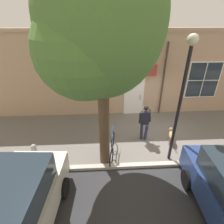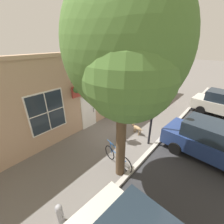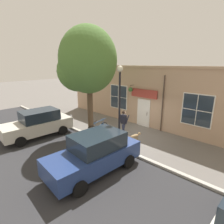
{
  "view_description": "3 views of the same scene",
  "coord_description": "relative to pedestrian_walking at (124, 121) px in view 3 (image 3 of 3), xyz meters",
  "views": [
    {
      "loc": [
        6.77,
        -2.23,
        4.95
      ],
      "look_at": [
        -0.48,
        -1.82,
        1.03
      ],
      "focal_mm": 28.0,
      "sensor_mm": 36.0,
      "label": 1
    },
    {
      "loc": [
        4.38,
        -5.95,
        5.06
      ],
      "look_at": [
        -1.13,
        0.53,
        0.96
      ],
      "focal_mm": 24.0,
      "sensor_mm": 36.0,
      "label": 2
    },
    {
      "loc": [
        8.83,
        6.55,
        4.7
      ],
      "look_at": [
        0.18,
        -1.61,
        1.38
      ],
      "focal_mm": 28.0,
      "sensor_mm": 36.0,
      "label": 3
    }
  ],
  "objects": [
    {
      "name": "ground_plane",
      "position": [
        -0.3,
        0.42,
        -1.03
      ],
      "size": [
        90.0,
        90.0,
        0.0
      ],
      "primitive_type": "plane",
      "color": "#66605B"
    },
    {
      "name": "curb_and_road",
      "position": [
        5.55,
        0.42,
        -1.02
      ],
      "size": [
        10.1,
        28.0,
        0.12
      ],
      "color": "#B2ADA3",
      "rests_on": "ground_plane"
    },
    {
      "name": "storefront_facade",
      "position": [
        -2.64,
        0.42,
        1.24
      ],
      "size": [
        0.95,
        18.0,
        4.54
      ],
      "color": "tan",
      "rests_on": "ground_plane"
    },
    {
      "name": "pedestrian_walking",
      "position": [
        0.0,
        0.0,
        0.0
      ],
      "size": [
        0.51,
        0.55,
        1.72
      ],
      "color": "#282D47",
      "rests_on": "ground_plane"
    },
    {
      "name": "dog_on_leash",
      "position": [
        0.29,
        1.19,
        -0.66
      ],
      "size": [
        1.01,
        0.37,
        0.58
      ],
      "color": "#997A51",
      "rests_on": "ground_plane"
    },
    {
      "name": "street_tree_by_curb",
      "position": [
        1.47,
        -1.9,
        3.68
      ],
      "size": [
        3.74,
        3.4,
        6.95
      ],
      "color": "brown",
      "rests_on": "ground_plane"
    },
    {
      "name": "leaning_bicycle",
      "position": [
        0.97,
        -1.49,
        -0.66
      ],
      "size": [
        1.73,
        0.32,
        1.0
      ],
      "color": "black",
      "rests_on": "ground_plane"
    },
    {
      "name": "parked_car_nearest_curb",
      "position": [
        3.97,
        -4.04,
        -0.16
      ],
      "size": [
        4.4,
        2.15,
        1.75
      ],
      "color": "beige",
      "rests_on": "ground_plane"
    },
    {
      "name": "parked_car_mid_block",
      "position": [
        3.99,
        1.66,
        -0.16
      ],
      "size": [
        4.4,
        2.15,
        1.75
      ],
      "color": "navy",
      "rests_on": "ground_plane"
    },
    {
      "name": "street_lamp",
      "position": [
        1.33,
        0.76,
        1.98
      ],
      "size": [
        0.32,
        0.32,
        4.58
      ],
      "color": "black",
      "rests_on": "ground_plane"
    },
    {
      "name": "fire_hydrant",
      "position": [
        1.14,
        -4.48,
        -0.64
      ],
      "size": [
        0.34,
        0.2,
        0.77
      ],
      "color": "#99999E",
      "rests_on": "ground_plane"
    }
  ]
}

